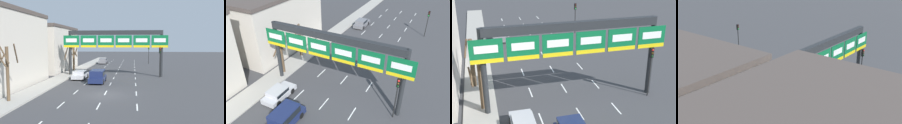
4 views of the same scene
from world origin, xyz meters
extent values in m
plane|color=#3D3D3F|center=(0.00, 0.00, 0.00)|extent=(220.00, 220.00, 0.00)
cube|color=#A8A399|center=(-8.00, 0.00, 0.07)|extent=(2.80, 110.00, 0.15)
cube|color=white|center=(-3.30, -4.00, 0.01)|extent=(0.12, 2.00, 0.01)
cube|color=white|center=(-3.30, 1.00, 0.01)|extent=(0.12, 2.00, 0.01)
cube|color=white|center=(-3.30, 6.00, 0.01)|extent=(0.12, 2.00, 0.01)
cube|color=white|center=(-3.30, 11.00, 0.01)|extent=(0.12, 2.00, 0.01)
cube|color=white|center=(-3.30, 16.00, 0.01)|extent=(0.12, 2.00, 0.01)
cube|color=white|center=(-3.30, 21.00, 0.01)|extent=(0.12, 2.00, 0.01)
cube|color=white|center=(-3.30, 26.00, 0.01)|extent=(0.12, 2.00, 0.01)
cube|color=white|center=(-3.30, 31.00, 0.01)|extent=(0.12, 2.00, 0.01)
cube|color=white|center=(-3.30, 36.00, 0.01)|extent=(0.12, 2.00, 0.01)
cube|color=white|center=(-3.30, 41.00, 0.01)|extent=(0.12, 2.00, 0.01)
cube|color=white|center=(-3.30, 46.00, 0.01)|extent=(0.12, 2.00, 0.01)
cube|color=white|center=(0.00, -4.00, 0.01)|extent=(0.12, 2.00, 0.01)
cube|color=white|center=(0.00, 1.00, 0.01)|extent=(0.12, 2.00, 0.01)
cube|color=white|center=(0.00, 6.00, 0.01)|extent=(0.12, 2.00, 0.01)
cube|color=white|center=(0.00, 11.00, 0.01)|extent=(0.12, 2.00, 0.01)
cube|color=white|center=(0.00, 16.00, 0.01)|extent=(0.12, 2.00, 0.01)
cube|color=white|center=(0.00, 21.00, 0.01)|extent=(0.12, 2.00, 0.01)
cube|color=white|center=(0.00, 26.00, 0.01)|extent=(0.12, 2.00, 0.01)
cube|color=white|center=(0.00, 31.00, 0.01)|extent=(0.12, 2.00, 0.01)
cube|color=white|center=(0.00, 36.00, 0.01)|extent=(0.12, 2.00, 0.01)
cube|color=white|center=(0.00, 41.00, 0.01)|extent=(0.12, 2.00, 0.01)
cube|color=white|center=(0.00, 46.00, 0.01)|extent=(0.12, 2.00, 0.01)
cube|color=white|center=(3.30, -4.00, 0.01)|extent=(0.12, 2.00, 0.01)
cube|color=white|center=(3.30, 1.00, 0.01)|extent=(0.12, 2.00, 0.01)
cube|color=white|center=(3.30, 6.00, 0.01)|extent=(0.12, 2.00, 0.01)
cube|color=white|center=(3.30, 11.00, 0.01)|extent=(0.12, 2.00, 0.01)
cube|color=white|center=(3.30, 16.00, 0.01)|extent=(0.12, 2.00, 0.01)
cube|color=white|center=(3.30, 21.00, 0.01)|extent=(0.12, 2.00, 0.01)
cube|color=white|center=(3.30, 26.00, 0.01)|extent=(0.12, 2.00, 0.01)
cube|color=white|center=(3.30, 31.00, 0.01)|extent=(0.12, 2.00, 0.01)
cube|color=white|center=(3.30, 36.00, 0.01)|extent=(0.12, 2.00, 0.01)
cube|color=white|center=(3.30, 41.00, 0.01)|extent=(0.12, 2.00, 0.01)
cube|color=white|center=(3.30, 46.00, 0.01)|extent=(0.12, 2.00, 0.01)
cylinder|color=#232628|center=(-7.40, 13.05, 3.69)|extent=(0.47, 0.47, 7.38)
cylinder|color=#232628|center=(7.40, 13.05, 3.69)|extent=(0.47, 0.47, 7.38)
cube|color=#232628|center=(0.00, 13.05, 7.03)|extent=(14.80, 0.60, 0.70)
cube|color=#0C6033|center=(-7.08, 12.71, 5.62)|extent=(2.58, 0.08, 1.92)
cube|color=white|center=(-7.08, 12.66, 5.79)|extent=(1.81, 0.02, 0.61)
cube|color=yellow|center=(-7.08, 12.66, 4.84)|extent=(2.53, 0.02, 0.35)
cube|color=#0C6033|center=(-4.25, 12.71, 5.62)|extent=(2.58, 0.08, 1.92)
cube|color=white|center=(-4.25, 12.66, 5.79)|extent=(1.81, 0.02, 0.61)
cube|color=yellow|center=(-4.25, 12.66, 4.84)|extent=(2.53, 0.02, 0.35)
cube|color=#0C6033|center=(-1.42, 12.71, 5.62)|extent=(2.58, 0.08, 1.92)
cube|color=white|center=(-1.42, 12.66, 5.79)|extent=(1.81, 0.02, 0.61)
cube|color=yellow|center=(-1.42, 12.66, 4.84)|extent=(2.53, 0.02, 0.35)
cube|color=#0C6033|center=(1.42, 12.71, 5.62)|extent=(2.58, 0.08, 1.92)
cube|color=white|center=(1.42, 12.66, 5.79)|extent=(1.81, 0.02, 0.61)
cube|color=yellow|center=(1.42, 12.66, 4.84)|extent=(2.53, 0.02, 0.35)
cube|color=#0C6033|center=(4.25, 12.71, 5.62)|extent=(2.58, 0.08, 1.92)
cube|color=white|center=(4.25, 12.66, 5.79)|extent=(1.81, 0.02, 0.61)
cube|color=yellow|center=(4.25, 12.66, 4.84)|extent=(2.53, 0.02, 0.35)
cube|color=#0C6033|center=(7.08, 12.71, 5.62)|extent=(2.58, 0.08, 1.92)
cube|color=white|center=(7.08, 12.66, 5.79)|extent=(1.81, 0.02, 0.61)
cube|color=yellow|center=(7.08, 12.66, 4.84)|extent=(2.53, 0.02, 0.35)
cube|color=beige|center=(-16.45, 19.68, 4.05)|extent=(13.30, 14.72, 8.10)
cube|color=#4C423D|center=(-16.45, 19.68, 8.35)|extent=(13.57, 15.01, 0.50)
cube|color=#B7B7BC|center=(-4.93, 9.69, 0.48)|extent=(1.77, 3.95, 0.56)
cube|color=#B7B7BC|center=(-4.93, 9.46, 1.01)|extent=(1.63, 2.06, 0.51)
cube|color=black|center=(-4.93, 9.46, 1.01)|extent=(1.66, 1.89, 0.37)
cylinder|color=black|center=(-5.73, 10.88, 0.33)|extent=(0.22, 0.66, 0.66)
cylinder|color=black|center=(-4.14, 10.88, 0.33)|extent=(0.22, 0.66, 0.66)
cylinder|color=black|center=(-5.73, 8.51, 0.33)|extent=(0.22, 0.66, 0.66)
cylinder|color=black|center=(-4.14, 8.51, 0.33)|extent=(0.22, 0.66, 0.66)
cube|color=#19234C|center=(-1.83, 6.93, 0.53)|extent=(1.92, 4.09, 0.65)
cube|color=#19234C|center=(-1.83, 6.89, 1.29)|extent=(1.76, 2.87, 0.87)
cube|color=black|center=(-1.83, 6.89, 1.29)|extent=(1.80, 2.64, 0.63)
cylinder|color=black|center=(-2.70, 8.16, 0.33)|extent=(0.22, 0.66, 0.66)
cylinder|color=black|center=(-0.96, 8.16, 0.33)|extent=(0.22, 0.66, 0.66)
cylinder|color=black|center=(-2.70, 5.70, 0.33)|extent=(0.22, 0.66, 0.66)
cylinder|color=black|center=(-0.96, 5.70, 0.33)|extent=(0.22, 0.66, 0.66)
cube|color=slate|center=(-4.78, 33.78, 0.51)|extent=(1.86, 4.29, 0.62)
cube|color=slate|center=(-4.78, 33.52, 1.11)|extent=(1.71, 2.23, 0.58)
cube|color=black|center=(-4.78, 33.52, 1.11)|extent=(1.75, 2.05, 0.42)
cylinder|color=black|center=(-5.63, 35.06, 0.33)|extent=(0.22, 0.66, 0.66)
cylinder|color=black|center=(-3.94, 35.06, 0.33)|extent=(0.22, 0.66, 0.66)
cylinder|color=black|center=(-5.63, 32.49, 0.33)|extent=(0.22, 0.66, 0.66)
cylinder|color=black|center=(-3.94, 32.49, 0.33)|extent=(0.22, 0.66, 0.66)
cylinder|color=black|center=(6.91, 34.23, 1.86)|extent=(0.12, 0.12, 3.72)
cube|color=black|center=(6.91, 34.23, 4.17)|extent=(0.30, 0.24, 0.90)
sphere|color=#3D0E0C|center=(6.91, 34.10, 4.47)|extent=(0.20, 0.20, 0.20)
sphere|color=#412F0C|center=(6.91, 34.10, 4.17)|extent=(0.20, 0.20, 0.20)
sphere|color=green|center=(6.91, 34.10, 3.87)|extent=(0.20, 0.20, 0.20)
cylinder|color=black|center=(7.11, 12.44, 1.89)|extent=(0.12, 0.12, 3.79)
cube|color=black|center=(7.11, 12.44, 4.24)|extent=(0.30, 0.24, 0.90)
sphere|color=red|center=(7.11, 12.31, 4.54)|extent=(0.20, 0.20, 0.20)
sphere|color=#412F0C|center=(7.11, 12.31, 4.24)|extent=(0.20, 0.20, 0.20)
sphere|color=#0E3515|center=(7.11, 12.31, 3.94)|extent=(0.20, 0.20, 0.20)
cylinder|color=brown|center=(-8.30, -3.64, 2.61)|extent=(0.28, 0.28, 4.93)
cylinder|color=brown|center=(-7.59, -3.40, 4.43)|extent=(0.64, 1.55, 1.82)
cylinder|color=brown|center=(-8.48, -4.08, 3.79)|extent=(1.01, 0.51, 1.03)
cylinder|color=brown|center=(-8.90, -3.64, 3.77)|extent=(0.15, 1.30, 1.31)
cylinder|color=brown|center=(-8.30, -4.08, 4.42)|extent=(0.98, 0.13, 1.68)
cylinder|color=brown|center=(-8.38, 18.65, 2.54)|extent=(0.39, 0.39, 4.78)
cylinder|color=brown|center=(-7.95, 18.55, 3.29)|extent=(0.39, 1.03, 1.06)
cylinder|color=brown|center=(-7.99, 18.94, 3.77)|extent=(0.82, 1.00, 1.49)
cylinder|color=brown|center=(-8.84, 18.79, 4.01)|extent=(0.49, 1.12, 1.65)
cylinder|color=brown|center=(-7.74, 13.91, 2.15)|extent=(0.34, 0.34, 4.00)
cylinder|color=brown|center=(-8.38, 13.99, 3.65)|extent=(0.32, 1.41, 2.10)
cylinder|color=brown|center=(-8.48, 13.79, 3.19)|extent=(0.41, 1.59, 1.26)
cylinder|color=brown|center=(-7.49, 13.76, 3.88)|extent=(0.52, 0.71, 1.23)
camera|label=1|loc=(2.91, -22.08, 5.41)|focal=35.00mm
camera|label=2|loc=(9.49, -4.20, 15.94)|focal=35.00mm
camera|label=3|loc=(-7.40, -10.47, 13.58)|focal=50.00mm
camera|label=4|loc=(-26.42, -2.78, 16.11)|focal=50.00mm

